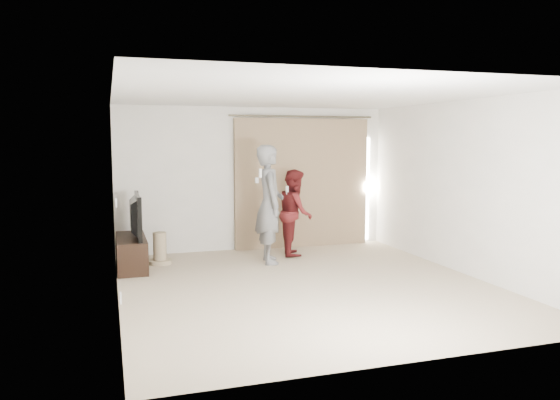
% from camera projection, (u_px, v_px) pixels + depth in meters
% --- Properties ---
extents(floor, '(5.50, 5.50, 0.00)m').
position_uv_depth(floor, '(307.00, 286.00, 7.54)').
color(floor, tan).
rests_on(floor, ground).
extents(wall_back, '(5.00, 0.04, 2.60)m').
position_uv_depth(wall_back, '(255.00, 179.00, 10.01)').
color(wall_back, silver).
rests_on(wall_back, ground).
extents(wall_left, '(0.04, 5.50, 2.60)m').
position_uv_depth(wall_left, '(115.00, 198.00, 6.65)').
color(wall_left, silver).
rests_on(wall_left, ground).
extents(ceiling, '(5.00, 5.50, 0.01)m').
position_uv_depth(ceiling, '(308.00, 95.00, 7.26)').
color(ceiling, silver).
rests_on(ceiling, wall_back).
extents(curtain, '(2.80, 0.11, 2.46)m').
position_uv_depth(curtain, '(303.00, 183.00, 10.23)').
color(curtain, tan).
rests_on(curtain, ground).
extents(tv_console, '(0.45, 1.29, 0.49)m').
position_uv_depth(tv_console, '(131.00, 253.00, 8.55)').
color(tv_console, black).
rests_on(tv_console, ground).
extents(tv, '(0.17, 1.18, 0.68)m').
position_uv_depth(tv, '(130.00, 216.00, 8.49)').
color(tv, black).
rests_on(tv, tv_console).
extents(scratching_post, '(0.39, 0.39, 0.52)m').
position_uv_depth(scratching_post, '(160.00, 251.00, 8.85)').
color(scratching_post, tan).
rests_on(scratching_post, ground).
extents(person_man, '(0.54, 0.75, 1.93)m').
position_uv_depth(person_man, '(269.00, 204.00, 8.88)').
color(person_man, slate).
rests_on(person_man, ground).
extents(person_woman, '(0.73, 0.85, 1.50)m').
position_uv_depth(person_woman, '(295.00, 212.00, 9.51)').
color(person_woman, '#5A1718').
rests_on(person_woman, ground).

